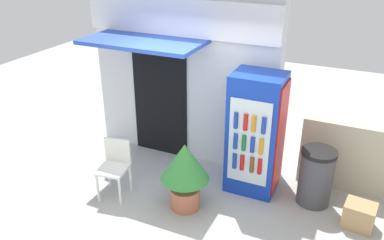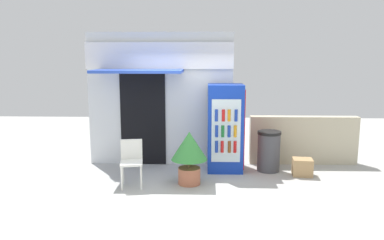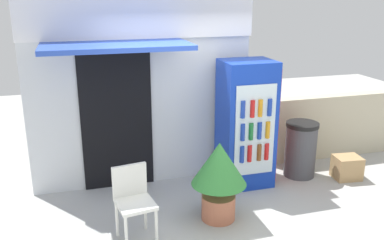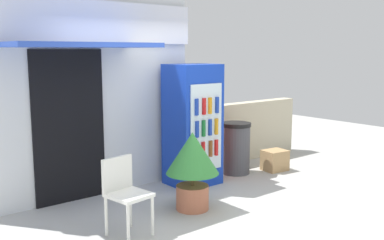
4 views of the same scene
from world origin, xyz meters
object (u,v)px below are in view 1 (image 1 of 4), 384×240
drink_cooler (256,134)px  cardboard_box (359,216)px  potted_plant_near_shop (185,169)px  plastic_chair (115,164)px  trash_bin (316,177)px

drink_cooler → cardboard_box: drink_cooler is taller
drink_cooler → potted_plant_near_shop: bearing=-129.8°
plastic_chair → trash_bin: 2.92m
drink_cooler → cardboard_box: size_ratio=4.72×
plastic_chair → trash_bin: size_ratio=1.01×
drink_cooler → trash_bin: drink_cooler is taller
plastic_chair → potted_plant_near_shop: bearing=6.4°
trash_bin → cardboard_box: (0.64, -0.31, -0.26)m
drink_cooler → trash_bin: bearing=0.1°
trash_bin → cardboard_box: trash_bin is taller
plastic_chair → cardboard_box: size_ratio=2.22×
plastic_chair → trash_bin: plastic_chair is taller
plastic_chair → potted_plant_near_shop: potted_plant_near_shop is taller
potted_plant_near_shop → drink_cooler: bearing=50.2°
drink_cooler → potted_plant_near_shop: 1.18m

